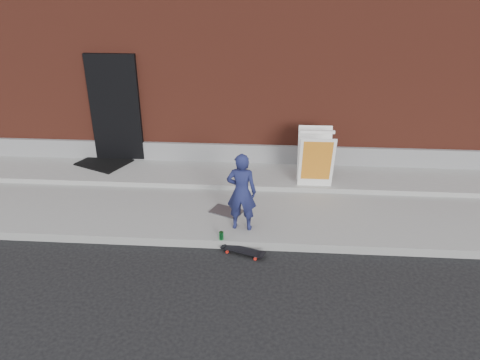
# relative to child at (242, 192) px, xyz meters

# --- Properties ---
(ground) EXTENTS (80.00, 80.00, 0.00)m
(ground) POSITION_rel_child_xyz_m (-0.22, -0.43, -0.82)
(ground) COLOR black
(ground) RESTS_ON ground
(sidewalk) EXTENTS (20.00, 3.00, 0.15)m
(sidewalk) POSITION_rel_child_xyz_m (-0.22, 1.07, -0.75)
(sidewalk) COLOR gray
(sidewalk) RESTS_ON ground
(apron) EXTENTS (20.00, 1.20, 0.10)m
(apron) POSITION_rel_child_xyz_m (-0.22, 1.97, -0.62)
(apron) COLOR gray
(apron) RESTS_ON sidewalk
(building) EXTENTS (20.00, 8.10, 5.00)m
(building) POSITION_rel_child_xyz_m (-0.22, 6.56, 1.68)
(building) COLOR maroon
(building) RESTS_ON ground
(child) EXTENTS (0.52, 0.36, 1.35)m
(child) POSITION_rel_child_xyz_m (0.00, 0.00, 0.00)
(child) COLOR #1B204D
(child) RESTS_ON sidewalk
(skateboard) EXTENTS (0.72, 0.40, 0.08)m
(skateboard) POSITION_rel_child_xyz_m (0.06, -0.55, -0.76)
(skateboard) COLOR red
(skateboard) RESTS_ON ground
(pizza_sign) EXTENTS (0.66, 0.78, 1.09)m
(pizza_sign) POSITION_rel_child_xyz_m (1.31, 1.58, -0.03)
(pizza_sign) COLOR white
(pizza_sign) RESTS_ON apron
(soda_can) EXTENTS (0.09, 0.09, 0.14)m
(soda_can) POSITION_rel_child_xyz_m (-0.30, -0.38, -0.60)
(soda_can) COLOR #1B8B39
(soda_can) RESTS_ON sidewalk
(doormat) EXTENTS (1.23, 1.14, 0.03)m
(doormat) POSITION_rel_child_xyz_m (-3.12, 2.27, -0.56)
(doormat) COLOR black
(doormat) RESTS_ON apron
(utility_plate) EXTENTS (0.64, 0.54, 0.02)m
(utility_plate) POSITION_rel_child_xyz_m (-0.30, 0.52, -0.66)
(utility_plate) COLOR #505055
(utility_plate) RESTS_ON sidewalk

